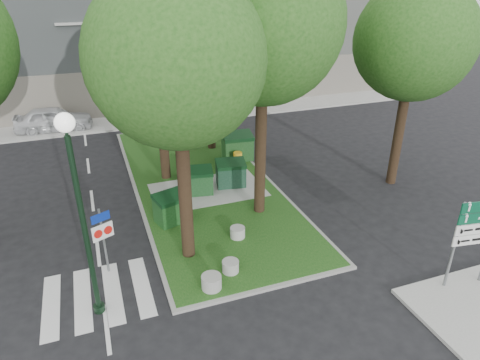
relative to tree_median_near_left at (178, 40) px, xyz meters
name	(u,v)px	position (x,y,z in m)	size (l,w,h in m)	color
ground	(255,291)	(1.41, -2.56, -7.32)	(120.00, 120.00, 0.00)	black
median_island	(202,182)	(1.91, 5.44, -7.26)	(6.00, 16.00, 0.12)	#174212
median_kerb	(202,182)	(1.91, 5.44, -7.27)	(6.30, 16.30, 0.10)	gray
building_sidewalk	(153,119)	(1.41, 15.94, -7.26)	(42.00, 3.00, 0.12)	#999993
zebra_crossing	(127,289)	(-2.34, -1.06, -7.31)	(5.00, 3.00, 0.01)	silver
tree_median_near_left	(178,40)	(0.00, 0.00, 0.00)	(5.20, 5.20, 10.53)	black
tree_median_near_right	(265,7)	(3.50, 2.00, 0.67)	(5.60, 5.60, 11.46)	black
tree_median_mid	(156,27)	(0.50, 6.50, -0.34)	(4.80, 4.80, 9.99)	black
tree_street_right	(417,28)	(10.50, 2.50, -0.33)	(5.00, 5.00, 10.06)	black
dumpster_a	(172,208)	(-0.14, 2.32, -6.61)	(1.53, 1.28, 1.22)	#103B11
dumpster_b	(198,181)	(1.46, 4.33, -6.62)	(1.43, 1.12, 1.20)	#113C16
dumpster_c	(231,173)	(3.06, 4.54, -6.60)	(1.47, 1.14, 1.24)	black
dumpster_d	(237,147)	(4.41, 7.37, -6.50)	(1.66, 1.23, 1.45)	#123C13
bollard_left	(211,282)	(0.15, -2.06, -6.97)	(0.63, 0.63, 0.45)	#969591
bollard_right	(238,232)	(1.89, 0.37, -7.00)	(0.56, 0.56, 0.40)	#A5A49F
bollard_mid	(231,266)	(0.98, -1.48, -7.00)	(0.56, 0.56, 0.40)	#9C9B97
litter_bin	(238,160)	(4.08, 6.41, -6.81)	(0.44, 0.44, 0.78)	gold
street_lamp	(79,197)	(-3.22, -1.76, -3.50)	(0.48, 0.48, 6.07)	black
traffic_sign_pole	(103,232)	(-2.81, 0.07, -5.78)	(0.67, 0.33, 2.40)	slate
directional_sign	(477,230)	(7.72, -4.56, -5.22)	(1.48, 0.30, 2.98)	slate
car_white	(53,119)	(-4.78, 15.83, -6.54)	(1.85, 4.59, 1.56)	silver
car_silver	(207,110)	(4.91, 14.78, -6.67)	(1.37, 3.92, 1.29)	#919498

